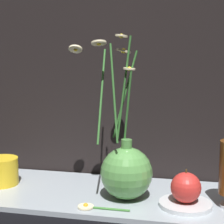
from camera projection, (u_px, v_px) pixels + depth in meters
ground_plane at (105, 197)px, 0.93m from camera, size 6.00×6.00×0.00m
shelf at (105, 195)px, 0.93m from camera, size 0.77×0.28×0.01m
vase_with_flowers at (126, 170)px, 0.89m from camera, size 0.20×0.14×0.39m
yellow_mug at (0, 171)px, 0.99m from camera, size 0.10×0.09×0.07m
saucer_plate at (185, 204)px, 0.84m from camera, size 0.12×0.12×0.01m
orange_fruit at (186, 188)px, 0.84m from camera, size 0.07×0.07×0.08m
loose_daisy at (92, 207)px, 0.83m from camera, size 0.12×0.04×0.01m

